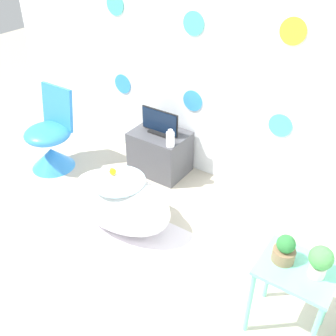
% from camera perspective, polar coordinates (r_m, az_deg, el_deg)
% --- Properties ---
extents(ground_plane, '(12.00, 12.00, 0.00)m').
position_cam_1_polar(ground_plane, '(3.14, -17.19, -16.91)').
color(ground_plane, '#BCB29E').
extents(wall_back_dotted, '(4.76, 0.05, 2.60)m').
position_cam_1_polar(wall_back_dotted, '(3.68, 4.12, 17.36)').
color(wall_back_dotted, white).
rests_on(wall_back_dotted, ground_plane).
extents(rug, '(1.27, 0.78, 0.01)m').
position_cam_1_polar(rug, '(3.45, -8.03, -9.41)').
color(rug, silver).
rests_on(rug, ground_plane).
extents(bathtub, '(0.98, 0.55, 0.48)m').
position_cam_1_polar(bathtub, '(3.40, -6.97, -4.82)').
color(bathtub, white).
rests_on(bathtub, ground_plane).
extents(rubber_duck, '(0.06, 0.06, 0.07)m').
position_cam_1_polar(rubber_duck, '(3.29, -8.05, -0.47)').
color(rubber_duck, yellow).
rests_on(rubber_duck, bathtub).
extents(chair, '(0.48, 0.48, 0.85)m').
position_cam_1_polar(chair, '(4.27, -16.65, 3.34)').
color(chair, '#338CE0').
rests_on(chair, ground_plane).
extents(tv_cabinet, '(0.56, 0.42, 0.45)m').
position_cam_1_polar(tv_cabinet, '(4.05, -1.17, 2.33)').
color(tv_cabinet, '#4C4C51').
rests_on(tv_cabinet, ground_plane).
extents(tv, '(0.42, 0.12, 0.25)m').
position_cam_1_polar(tv, '(3.88, -1.22, 6.51)').
color(tv, black).
rests_on(tv, tv_cabinet).
extents(vase, '(0.08, 0.08, 0.17)m').
position_cam_1_polar(vase, '(3.68, 0.28, 4.27)').
color(vase, white).
rests_on(vase, tv_cabinet).
extents(side_table, '(0.45, 0.38, 0.57)m').
position_cam_1_polar(side_table, '(2.60, 17.91, -15.32)').
color(side_table, '#72D8B7').
rests_on(side_table, ground_plane).
extents(potted_plant_left, '(0.14, 0.14, 0.19)m').
position_cam_1_polar(potted_plant_left, '(2.48, 16.57, -11.31)').
color(potted_plant_left, '#8C6B4C').
rests_on(potted_plant_left, side_table).
extents(potted_plant_right, '(0.14, 0.14, 0.21)m').
position_cam_1_polar(potted_plant_right, '(2.43, 21.24, -12.41)').
color(potted_plant_right, beige).
rests_on(potted_plant_right, side_table).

